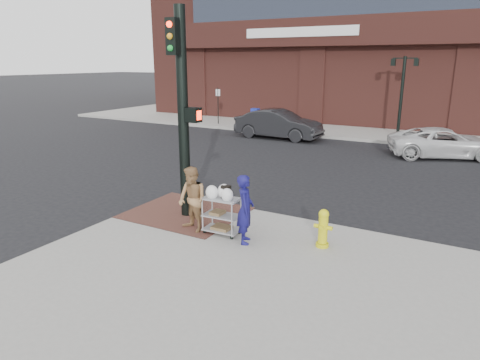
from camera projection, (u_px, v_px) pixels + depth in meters
The scene contains 14 objects.
ground at pixel (184, 234), 10.02m from camera, with size 220.00×220.00×0.00m, color black.
brick_curb_ramp at pixel (186, 212), 11.02m from camera, with size 2.80×2.40×0.01m, color #552D28.
lamp_post at pixel (402, 87), 21.79m from camera, with size 1.32×0.22×4.00m.
parking_sign at pixel (218, 106), 26.29m from camera, with size 0.05×0.05×2.20m, color black.
traffic_signal_pole at pixel (183, 109), 10.13m from camera, with size 0.61×0.51×5.00m.
woman_blue at pixel (245, 209), 9.04m from camera, with size 0.55×0.36×1.50m, color #141157.
pedestrian_tan at pixel (192, 200), 9.66m from camera, with size 0.73×0.57×1.50m, color #9D7449.
sedan_dark at pixel (278, 124), 22.21m from camera, with size 1.58×4.54×1.49m, color black.
minivan_white at pixel (444, 143), 17.87m from camera, with size 2.04×4.42×1.23m, color silver.
utility_cart at pixel (222, 212), 9.56m from camera, with size 0.85×0.51×1.14m.
fire_hydrant at pixel (323, 228), 8.91m from camera, with size 0.39×0.27×0.83m.
newsbox_red at pixel (266, 120), 25.01m from camera, with size 0.37×0.34×0.89m, color red.
newsbox_yellow at pixel (272, 119), 25.33m from camera, with size 0.38×0.34×0.89m, color yellow.
newsbox_blue at pixel (255, 117), 25.85m from camera, with size 0.42×0.38×1.01m, color #192AA8.
Camera 1 is at (5.72, -7.46, 3.93)m, focal length 32.00 mm.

